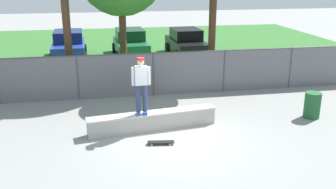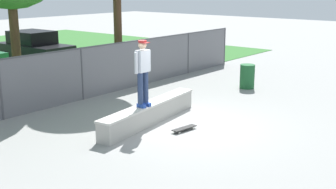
% 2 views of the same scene
% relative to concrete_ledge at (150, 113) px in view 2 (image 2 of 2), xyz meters
% --- Properties ---
extents(ground_plane, '(80.00, 80.00, 0.00)m').
position_rel_concrete_ledge_xyz_m(ground_plane, '(0.55, -1.04, -0.30)').
color(ground_plane, gray).
extents(concrete_ledge, '(4.30, 1.07, 0.59)m').
position_rel_concrete_ledge_xyz_m(concrete_ledge, '(0.00, 0.00, 0.00)').
color(concrete_ledge, '#A8A59E').
rests_on(concrete_ledge, ground).
extents(skateboarder, '(0.60, 0.31, 1.84)m').
position_rel_concrete_ledge_xyz_m(skateboarder, '(-0.37, -0.09, 1.32)').
color(skateboarder, '#2647A5').
rests_on(skateboarder, concrete_ledge).
extents(skateboard, '(0.82, 0.30, 0.09)m').
position_rel_concrete_ledge_xyz_m(skateboard, '(0.06, -1.20, -0.22)').
color(skateboard, black).
rests_on(skateboard, ground).
extents(chainlink_fence, '(18.36, 0.07, 1.82)m').
position_rel_concrete_ledge_xyz_m(chainlink_fence, '(0.55, 3.57, 0.69)').
color(chainlink_fence, '#4C4C51').
rests_on(chainlink_fence, ground).
extents(car_black, '(2.12, 4.25, 1.66)m').
position_rel_concrete_ledge_xyz_m(car_black, '(3.65, 10.93, 0.54)').
color(car_black, black).
rests_on(car_black, ground).
extents(trash_bin, '(0.56, 0.56, 0.92)m').
position_rel_concrete_ledge_xyz_m(trash_bin, '(5.68, 0.02, 0.16)').
color(trash_bin, '#1E592D').
rests_on(trash_bin, ground).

